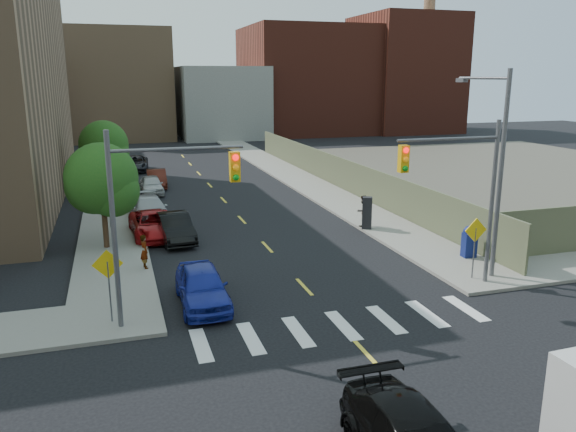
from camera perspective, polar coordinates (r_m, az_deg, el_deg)
ground at (r=17.34m, az=10.62°, el=-16.28°), size 160.00×160.00×0.00m
sidewalk_nw at (r=55.30m, az=-17.59°, el=4.41°), size 3.50×73.00×0.15m
sidewalk_ne at (r=57.31m, az=-1.87°, el=5.37°), size 3.50×73.00×0.15m
fence_north at (r=45.08m, az=5.00°, el=4.47°), size 0.12×44.00×2.50m
gravel_lot at (r=56.39m, az=21.81°, el=4.19°), size 36.00×42.00×0.06m
bg_bldg_midwest at (r=85.14m, az=-16.83°, el=12.64°), size 14.00×16.00×15.00m
bg_bldg_center at (r=84.60m, az=-6.99°, el=11.42°), size 12.00×16.00×10.00m
bg_bldg_east at (r=90.03m, az=1.76°, el=13.57°), size 18.00×18.00×16.00m
bg_bldg_fareast at (r=94.66m, az=11.65°, el=13.93°), size 14.00×16.00×18.00m
smokestack at (r=96.79m, az=13.97°, el=16.77°), size 1.80×1.80×28.00m
signal_nw at (r=19.61m, az=-13.06°, el=1.43°), size 4.59×0.30×7.00m
signal_ne at (r=23.65m, az=17.25°, el=3.27°), size 4.59×0.30×7.00m
streetlight_ne at (r=25.55m, az=20.35°, el=5.36°), size 0.25×3.70×9.00m
warn_sign_nw at (r=20.74m, az=-17.80°, el=-5.49°), size 1.06×0.06×2.83m
warn_sign_ne at (r=25.30m, az=18.48°, el=-2.05°), size 1.06×0.06×2.83m
warn_sign_midwest at (r=33.79m, az=-17.79°, el=1.93°), size 1.06×0.06×2.83m
tree_west_near at (r=29.64m, az=-18.40°, el=3.19°), size 3.66×3.64×5.52m
tree_west_far at (r=44.48m, az=-18.20°, el=6.61°), size 3.66×3.64×5.52m
parked_car_blue at (r=22.16m, az=-8.73°, el=-7.05°), size 1.89×4.57×1.55m
parked_car_black at (r=30.87m, az=-11.43°, el=-1.15°), size 1.92×4.66×1.50m
parked_car_red at (r=31.95m, az=-13.51°, el=-0.84°), size 2.65×5.20×1.41m
parked_car_silver at (r=35.48m, az=-13.94°, el=0.68°), size 2.58×5.33×1.49m
parked_car_white at (r=43.75m, az=-13.70°, el=3.09°), size 1.71×4.09×1.38m
parked_car_maroon at (r=46.26m, az=-13.21°, el=3.71°), size 1.63×4.32×1.41m
parked_car_grey at (r=54.93m, az=-15.28°, el=5.17°), size 2.70×5.21×1.40m
mailbox at (r=28.51m, az=17.94°, el=-2.53°), size 0.66×0.52×1.53m
payphone at (r=32.44m, az=8.03°, el=0.32°), size 0.69×0.64×1.85m
pedestrian_west at (r=26.38m, az=-14.37°, el=-3.51°), size 0.48×0.64×1.57m
pedestrian_east at (r=32.93m, az=7.62°, el=0.52°), size 1.07×0.95×1.83m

